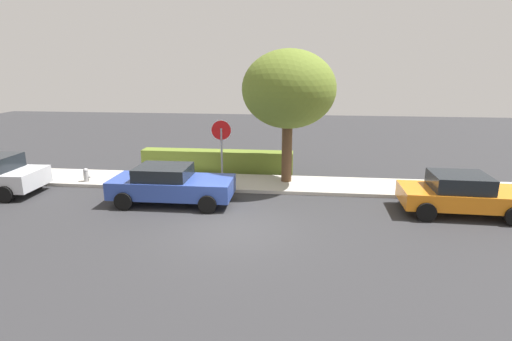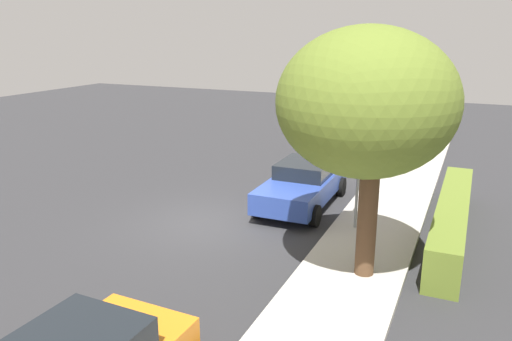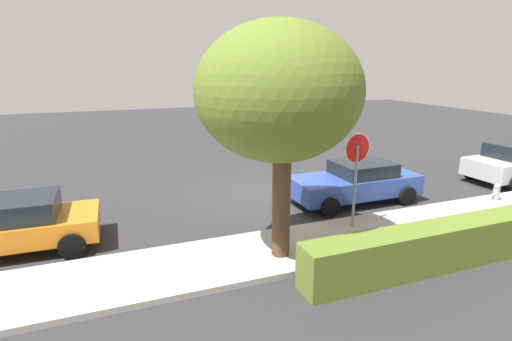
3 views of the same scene
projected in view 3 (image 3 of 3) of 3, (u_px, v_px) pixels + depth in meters
ground_plane at (262, 193)px, 14.82m from camera, size 60.00×60.00×0.00m
sidewalk_curb at (327, 242)px, 10.58m from camera, size 32.00×2.37×0.14m
stop_sign at (356, 164)px, 10.95m from camera, size 0.84×0.10×2.84m
parked_car_blue at (356, 182)px, 13.68m from camera, size 4.45×2.06×1.40m
parked_car_orange at (16, 224)px, 10.10m from camera, size 4.01×2.14×1.40m
street_tree_near_corner at (279, 93)px, 8.91m from camera, size 3.79×3.79×5.61m
fire_hydrant at (496, 193)px, 13.58m from camera, size 0.30×0.22×0.72m
front_yard_hedge at (441, 245)px, 9.36m from camera, size 7.21×0.78×1.05m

